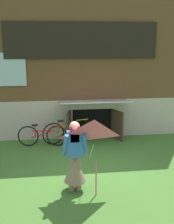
{
  "coord_description": "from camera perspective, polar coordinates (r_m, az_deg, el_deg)",
  "views": [
    {
      "loc": [
        -1.07,
        -6.74,
        3.43
      ],
      "look_at": [
        -0.08,
        0.92,
        1.48
      ],
      "focal_mm": 45.36,
      "sensor_mm": 36.0,
      "label": 1
    }
  ],
  "objects": [
    {
      "name": "ground_plane",
      "position": [
        7.64,
        1.54,
        -12.54
      ],
      "size": [
        60.0,
        60.0,
        0.0
      ],
      "primitive_type": "plane",
      "color": "#3D6B28"
    },
    {
      "name": "bicycle_red",
      "position": [
        9.56,
        -8.98,
        -4.71
      ],
      "size": [
        1.65,
        0.22,
        0.75
      ],
      "rotation": [
        0.0,
        0.0,
        -0.11
      ],
      "color": "black",
      "rests_on": "ground_plane"
    },
    {
      "name": "kite",
      "position": [
        5.86,
        1.47,
        -6.05
      ],
      "size": [
        1.06,
        1.08,
        1.76
      ],
      "color": "#E54C7F",
      "rests_on": "ground_plane"
    },
    {
      "name": "bicycle_yellow",
      "position": [
        9.79,
        -3.87,
        -3.92
      ],
      "size": [
        1.76,
        0.51,
        0.82
      ],
      "rotation": [
        0.0,
        0.0,
        0.26
      ],
      "color": "black",
      "rests_on": "ground_plane"
    },
    {
      "name": "log_house",
      "position": [
        12.17,
        -2.32,
        9.99
      ],
      "size": [
        7.75,
        5.83,
        5.09
      ],
      "color": "#ADA393",
      "rests_on": "ground_plane"
    },
    {
      "name": "person",
      "position": [
        6.63,
        -2.45,
        -10.04
      ],
      "size": [
        0.61,
        0.53,
        1.69
      ],
      "rotation": [
        0.0,
        0.0,
        -0.22
      ],
      "color": "#7F6B51",
      "rests_on": "ground_plane"
    }
  ]
}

